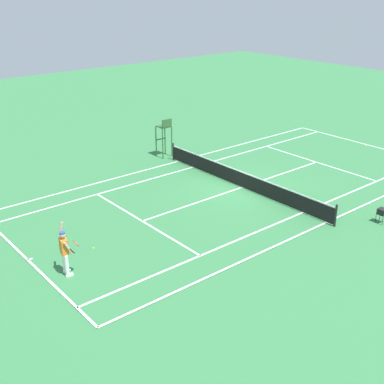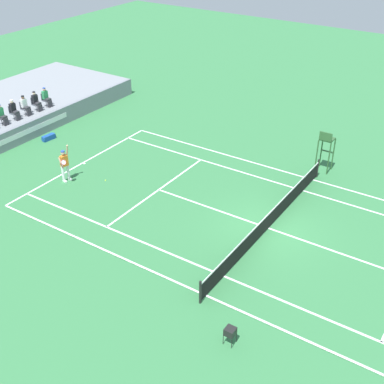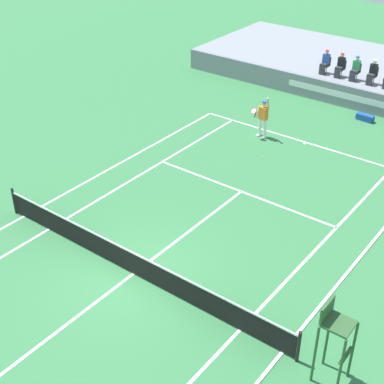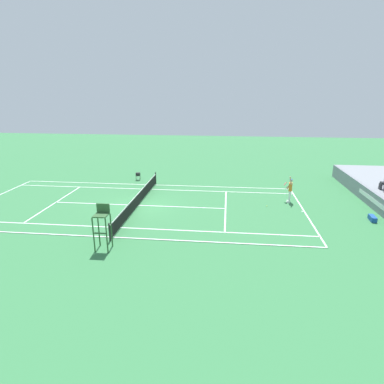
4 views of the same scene
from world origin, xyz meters
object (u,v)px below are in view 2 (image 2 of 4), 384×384
(spectator_seated_3, at_px, (14,110))
(umpire_chair, at_px, (326,146))
(spectator_seated_4, at_px, (25,106))
(tennis_player, at_px, (65,165))
(ball_hopper, at_px, (230,331))
(tennis_ball, at_px, (105,180))
(spectator_seated_6, at_px, (46,98))
(spectator_seated_2, at_px, (2,115))
(equipment_bag, at_px, (49,137))
(spectator_seated_5, at_px, (36,101))

(spectator_seated_3, height_order, umpire_chair, umpire_chair)
(spectator_seated_4, relative_size, tennis_player, 0.61)
(ball_hopper, bearing_deg, umpire_chair, 7.99)
(tennis_ball, bearing_deg, spectator_seated_6, 65.13)
(spectator_seated_2, height_order, spectator_seated_3, same)
(equipment_bag, bearing_deg, spectator_seated_6, 45.65)
(spectator_seated_6, height_order, ball_hopper, spectator_seated_6)
(spectator_seated_3, relative_size, tennis_ball, 18.60)
(spectator_seated_2, bearing_deg, equipment_bag, -50.59)
(spectator_seated_3, xyz_separation_m, spectator_seated_4, (0.88, 0.00, 0.00))
(spectator_seated_2, bearing_deg, tennis_ball, -92.40)
(equipment_bag, distance_m, ball_hopper, 19.68)
(tennis_ball, height_order, ball_hopper, ball_hopper)
(spectator_seated_4, relative_size, spectator_seated_6, 1.00)
(spectator_seated_4, bearing_deg, umpire_chair, -73.01)
(spectator_seated_4, height_order, equipment_bag, spectator_seated_4)
(spectator_seated_2, xyz_separation_m, spectator_seated_5, (2.72, 0.00, 0.00))
(spectator_seated_6, distance_m, tennis_player, 8.49)
(tennis_ball, bearing_deg, tennis_player, 123.05)
(umpire_chair, bearing_deg, tennis_player, 128.20)
(spectator_seated_6, distance_m, umpire_chair, 18.29)
(spectator_seated_2, xyz_separation_m, ball_hopper, (-6.60, -19.86, -1.21))
(spectator_seated_2, distance_m, spectator_seated_3, 0.93)
(spectator_seated_5, bearing_deg, ball_hopper, -115.13)
(tennis_player, relative_size, ball_hopper, 2.98)
(spectator_seated_3, bearing_deg, spectator_seated_2, 180.00)
(tennis_player, distance_m, tennis_ball, 2.31)
(tennis_ball, height_order, equipment_bag, equipment_bag)
(umpire_chair, bearing_deg, spectator_seated_4, 106.99)
(spectator_seated_3, bearing_deg, spectator_seated_6, 0.00)
(spectator_seated_2, relative_size, spectator_seated_5, 1.00)
(spectator_seated_3, bearing_deg, equipment_bag, -70.51)
(umpire_chair, bearing_deg, equipment_bag, 109.53)
(spectator_seated_3, bearing_deg, spectator_seated_5, 0.00)
(spectator_seated_2, xyz_separation_m, equipment_bag, (1.64, -1.99, -1.62))
(tennis_player, xyz_separation_m, ball_hopper, (-5.09, -13.12, -0.42))
(spectator_seated_3, height_order, tennis_player, spectator_seated_3)
(umpire_chair, height_order, ball_hopper, umpire_chair)
(spectator_seated_6, xyz_separation_m, umpire_chair, (3.70, -17.92, -0.23))
(spectator_seated_3, distance_m, tennis_ball, 8.78)
(equipment_bag, bearing_deg, spectator_seated_4, 84.99)
(spectator_seated_6, bearing_deg, spectator_seated_3, 180.00)
(spectator_seated_5, distance_m, ball_hopper, 21.97)
(tennis_ball, xyz_separation_m, equipment_bag, (2.00, 6.52, 0.13))
(spectator_seated_2, distance_m, spectator_seated_6, 3.59)
(spectator_seated_3, relative_size, spectator_seated_4, 1.00)
(spectator_seated_4, relative_size, ball_hopper, 1.81)
(spectator_seated_2, relative_size, tennis_ball, 18.60)
(spectator_seated_4, xyz_separation_m, spectator_seated_5, (0.91, 0.00, 0.00))
(spectator_seated_2, xyz_separation_m, spectator_seated_6, (3.59, 0.00, 0.00))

